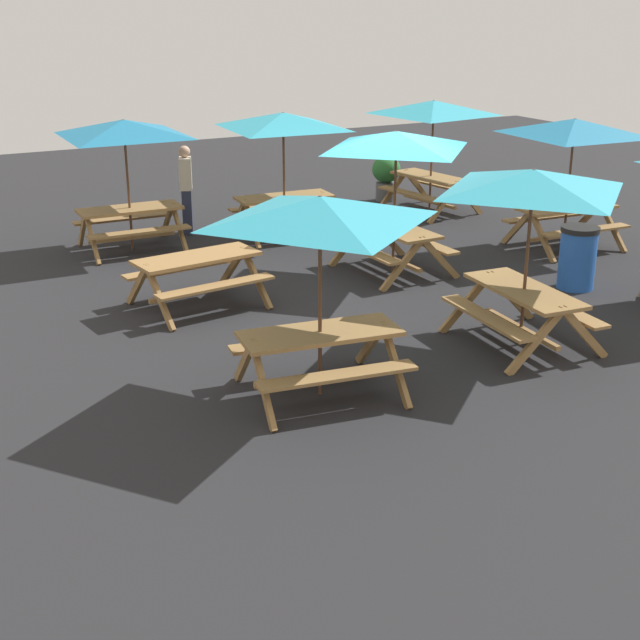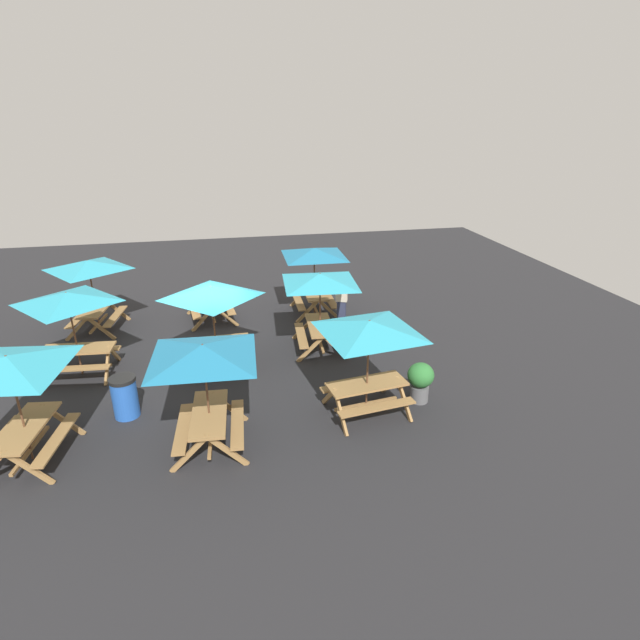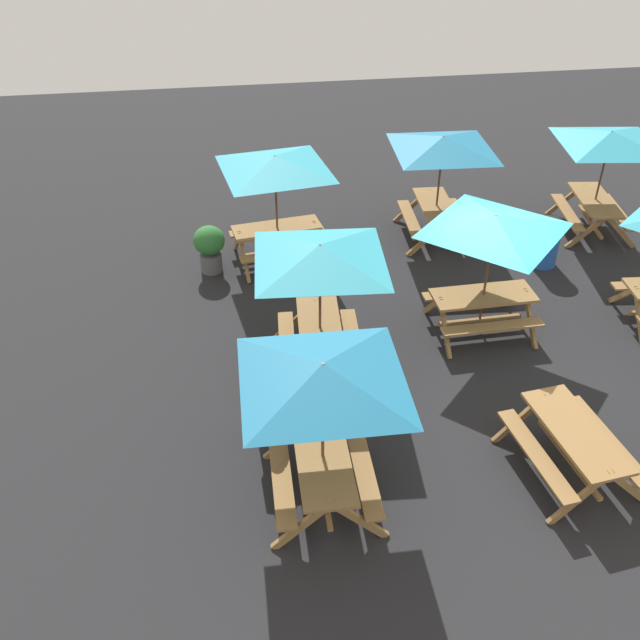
{
  "view_description": "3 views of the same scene",
  "coord_description": "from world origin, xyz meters",
  "px_view_note": "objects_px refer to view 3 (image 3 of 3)",
  "views": [
    {
      "loc": [
        -7.48,
        -11.59,
        4.29
      ],
      "look_at": [
        -3.11,
        -3.38,
        0.9
      ],
      "focal_mm": 50.0,
      "sensor_mm": 36.0,
      "label": 1
    },
    {
      "loc": [
        12.66,
        0.55,
        6.37
      ],
      "look_at": [
        -0.34,
        3.25,
        0.9
      ],
      "focal_mm": 28.0,
      "sensor_mm": 36.0,
      "label": 2
    },
    {
      "loc": [
        -9.69,
        4.66,
        7.57
      ],
      "look_at": [
        -0.34,
        3.25,
        0.9
      ],
      "focal_mm": 40.0,
      "sensor_mm": 36.0,
      "label": 3
    }
  ],
  "objects_px": {
    "potted_plant_0": "(210,246)",
    "picnic_table_2": "(275,171)",
    "trash_bin_blue": "(545,243)",
    "picnic_table_7": "(323,383)",
    "picnic_table_8": "(493,232)",
    "picnic_table_4": "(609,145)",
    "picnic_table_1": "(320,262)",
    "person_standing": "(265,389)",
    "picnic_table_3": "(574,441)",
    "picnic_table_6": "(442,151)"
  },
  "relations": [
    {
      "from": "picnic_table_1",
      "to": "picnic_table_6",
      "type": "height_order",
      "value": "same"
    },
    {
      "from": "potted_plant_0",
      "to": "picnic_table_8",
      "type": "bearing_deg",
      "value": -120.74
    },
    {
      "from": "picnic_table_3",
      "to": "picnic_table_8",
      "type": "xyz_separation_m",
      "value": [
        3.44,
        0.12,
        1.43
      ]
    },
    {
      "from": "picnic_table_2",
      "to": "picnic_table_4",
      "type": "relative_size",
      "value": 1.0
    },
    {
      "from": "picnic_table_2",
      "to": "picnic_table_6",
      "type": "distance_m",
      "value": 3.53
    },
    {
      "from": "picnic_table_1",
      "to": "picnic_table_4",
      "type": "xyz_separation_m",
      "value": [
        3.83,
        -6.67,
        0.0
      ]
    },
    {
      "from": "picnic_table_3",
      "to": "picnic_table_6",
      "type": "height_order",
      "value": "picnic_table_6"
    },
    {
      "from": "picnic_table_1",
      "to": "trash_bin_blue",
      "type": "xyz_separation_m",
      "value": [
        2.58,
        -5.03,
        -1.49
      ]
    },
    {
      "from": "picnic_table_6",
      "to": "picnic_table_8",
      "type": "distance_m",
      "value": 3.53
    },
    {
      "from": "picnic_table_3",
      "to": "picnic_table_4",
      "type": "relative_size",
      "value": 0.7
    },
    {
      "from": "person_standing",
      "to": "picnic_table_2",
      "type": "bearing_deg",
      "value": -75.53
    },
    {
      "from": "picnic_table_2",
      "to": "potted_plant_0",
      "type": "distance_m",
      "value": 2.0
    },
    {
      "from": "trash_bin_blue",
      "to": "picnic_table_1",
      "type": "bearing_deg",
      "value": 117.17
    },
    {
      "from": "picnic_table_2",
      "to": "trash_bin_blue",
      "type": "bearing_deg",
      "value": 161.55
    },
    {
      "from": "picnic_table_2",
      "to": "person_standing",
      "type": "height_order",
      "value": "picnic_table_2"
    },
    {
      "from": "potted_plant_0",
      "to": "picnic_table_2",
      "type": "bearing_deg",
      "value": -80.93
    },
    {
      "from": "trash_bin_blue",
      "to": "picnic_table_3",
      "type": "bearing_deg",
      "value": 160.55
    },
    {
      "from": "picnic_table_2",
      "to": "picnic_table_4",
      "type": "height_order",
      "value": "same"
    },
    {
      "from": "picnic_table_4",
      "to": "trash_bin_blue",
      "type": "xyz_separation_m",
      "value": [
        -1.24,
        1.64,
        -1.49
      ]
    },
    {
      "from": "picnic_table_1",
      "to": "picnic_table_8",
      "type": "xyz_separation_m",
      "value": [
        0.53,
        -2.98,
        0.0
      ]
    },
    {
      "from": "picnic_table_7",
      "to": "picnic_table_8",
      "type": "xyz_separation_m",
      "value": [
        3.38,
        -3.37,
        0.0
      ]
    },
    {
      "from": "person_standing",
      "to": "picnic_table_1",
      "type": "bearing_deg",
      "value": -101.45
    },
    {
      "from": "picnic_table_1",
      "to": "picnic_table_7",
      "type": "distance_m",
      "value": 2.87
    },
    {
      "from": "picnic_table_2",
      "to": "potted_plant_0",
      "type": "height_order",
      "value": "picnic_table_2"
    },
    {
      "from": "picnic_table_2",
      "to": "picnic_table_8",
      "type": "height_order",
      "value": "same"
    },
    {
      "from": "picnic_table_4",
      "to": "picnic_table_8",
      "type": "relative_size",
      "value": 1.2
    },
    {
      "from": "picnic_table_4",
      "to": "picnic_table_8",
      "type": "height_order",
      "value": "same"
    },
    {
      "from": "picnic_table_4",
      "to": "picnic_table_6",
      "type": "relative_size",
      "value": 0.99
    },
    {
      "from": "picnic_table_8",
      "to": "picnic_table_6",
      "type": "bearing_deg",
      "value": -94.35
    },
    {
      "from": "picnic_table_1",
      "to": "potted_plant_0",
      "type": "bearing_deg",
      "value": 31.81
    },
    {
      "from": "picnic_table_3",
      "to": "picnic_table_7",
      "type": "xyz_separation_m",
      "value": [
        0.06,
        3.49,
        1.43
      ]
    },
    {
      "from": "picnic_table_2",
      "to": "picnic_table_8",
      "type": "relative_size",
      "value": 1.2
    },
    {
      "from": "picnic_table_6",
      "to": "trash_bin_blue",
      "type": "xyz_separation_m",
      "value": [
        -1.48,
        -1.88,
        -1.49
      ]
    },
    {
      "from": "person_standing",
      "to": "picnic_table_6",
      "type": "bearing_deg",
      "value": -104.56
    },
    {
      "from": "trash_bin_blue",
      "to": "potted_plant_0",
      "type": "relative_size",
      "value": 0.99
    },
    {
      "from": "picnic_table_2",
      "to": "picnic_table_7",
      "type": "bearing_deg",
      "value": 81.38
    },
    {
      "from": "picnic_table_1",
      "to": "picnic_table_7",
      "type": "xyz_separation_m",
      "value": [
        -2.85,
        0.39,
        0.0
      ]
    },
    {
      "from": "picnic_table_6",
      "to": "trash_bin_blue",
      "type": "height_order",
      "value": "picnic_table_6"
    },
    {
      "from": "picnic_table_2",
      "to": "person_standing",
      "type": "distance_m",
      "value": 5.28
    },
    {
      "from": "picnic_table_8",
      "to": "picnic_table_7",
      "type": "bearing_deg",
      "value": 43.58
    },
    {
      "from": "picnic_table_1",
      "to": "potted_plant_0",
      "type": "xyz_separation_m",
      "value": [
        3.34,
        1.73,
        -1.42
      ]
    },
    {
      "from": "picnic_table_3",
      "to": "picnic_table_2",
      "type": "bearing_deg",
      "value": 20.89
    },
    {
      "from": "trash_bin_blue",
      "to": "person_standing",
      "type": "height_order",
      "value": "person_standing"
    },
    {
      "from": "potted_plant_0",
      "to": "person_standing",
      "type": "bearing_deg",
      "value": -171.84
    },
    {
      "from": "picnic_table_6",
      "to": "picnic_table_8",
      "type": "relative_size",
      "value": 1.21
    },
    {
      "from": "picnic_table_2",
      "to": "picnic_table_8",
      "type": "distance_m",
      "value": 4.49
    },
    {
      "from": "picnic_table_1",
      "to": "picnic_table_2",
      "type": "bearing_deg",
      "value": 9.89
    },
    {
      "from": "potted_plant_0",
      "to": "trash_bin_blue",
      "type": "bearing_deg",
      "value": -96.35
    },
    {
      "from": "picnic_table_6",
      "to": "person_standing",
      "type": "bearing_deg",
      "value": 146.57
    },
    {
      "from": "picnic_table_8",
      "to": "potted_plant_0",
      "type": "height_order",
      "value": "picnic_table_8"
    }
  ]
}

